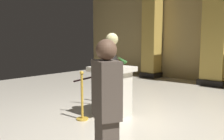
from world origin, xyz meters
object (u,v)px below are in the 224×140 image
stanchion_far (82,103)px  potted_palm_left (117,76)px  stanchion_near (104,89)px  pedestal_clock (112,85)px  bystander_guest (106,113)px

stanchion_far → potted_palm_left: 3.81m
stanchion_near → stanchion_far: (0.57, -1.21, -0.01)m
pedestal_clock → stanchion_near: bearing=142.9°
pedestal_clock → potted_palm_left: 3.51m
potted_palm_left → bystander_guest: (3.88, -4.65, 0.53)m
pedestal_clock → potted_palm_left: pedestal_clock is taller
stanchion_far → potted_palm_left: (-1.93, 3.28, -0.02)m
stanchion_near → bystander_guest: (2.51, -2.58, 0.50)m
potted_palm_left → bystander_guest: bearing=-50.2°
bystander_guest → pedestal_clock: bearing=130.6°
pedestal_clock → potted_palm_left: (-2.21, 2.70, -0.35)m
potted_palm_left → stanchion_near: bearing=-56.6°
stanchion_near → bystander_guest: bystander_guest is taller
pedestal_clock → stanchion_far: pedestal_clock is taller
pedestal_clock → bystander_guest: bearing=-49.4°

